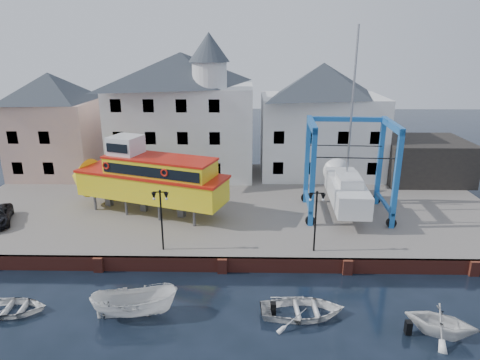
{
  "coord_description": "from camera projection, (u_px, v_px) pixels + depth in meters",
  "views": [
    {
      "loc": [
        1.62,
        -24.34,
        14.23
      ],
      "look_at": [
        1.0,
        7.0,
        4.0
      ],
      "focal_mm": 32.0,
      "sensor_mm": 36.0,
      "label": 1
    }
  ],
  "objects": [
    {
      "name": "travel_lift",
      "position": [
        345.0,
        182.0,
        34.42
      ],
      "size": [
        6.96,
        9.62,
        14.38
      ],
      "rotation": [
        0.0,
        0.0,
        -0.05
      ],
      "color": "#195FA5",
      "rests_on": "hardstanding"
    },
    {
      "name": "hardstanding",
      "position": [
        230.0,
        203.0,
        37.88
      ],
      "size": [
        44.0,
        22.0,
        1.0
      ],
      "primitive_type": "cube",
      "color": "#645E59",
      "rests_on": "ground"
    },
    {
      "name": "lamp_post_left",
      "position": [
        161.0,
        205.0,
        27.5
      ],
      "size": [
        1.12,
        0.32,
        4.2
      ],
      "color": "black",
      "rests_on": "hardstanding"
    },
    {
      "name": "motorboat_c",
      "position": [
        439.0,
        334.0,
        21.75
      ],
      "size": [
        4.36,
        4.13,
        1.81
      ],
      "primitive_type": "imported",
      "rotation": [
        0.0,
        0.0,
        1.15
      ],
      "color": "white",
      "rests_on": "ground"
    },
    {
      "name": "motorboat_a",
      "position": [
        136.0,
        316.0,
        23.23
      ],
      "size": [
        4.84,
        2.34,
        1.8
      ],
      "primitive_type": "imported",
      "rotation": [
        0.0,
        0.0,
        1.7
      ],
      "color": "white",
      "rests_on": "ground"
    },
    {
      "name": "quay_wall",
      "position": [
        222.0,
        265.0,
        27.52
      ],
      "size": [
        44.0,
        0.47,
        1.0
      ],
      "color": "maroon",
      "rests_on": "ground"
    },
    {
      "name": "building_white_right",
      "position": [
        321.0,
        120.0,
        43.42
      ],
      "size": [
        12.0,
        8.0,
        11.2
      ],
      "color": "silver",
      "rests_on": "hardstanding"
    },
    {
      "name": "ground",
      "position": [
        222.0,
        272.0,
        27.58
      ],
      "size": [
        140.0,
        140.0,
        0.0
      ],
      "primitive_type": "plane",
      "color": "black",
      "rests_on": "ground"
    },
    {
      "name": "shed_dark",
      "position": [
        423.0,
        159.0,
        42.45
      ],
      "size": [
        8.0,
        7.0,
        4.0
      ],
      "primitive_type": "cube",
      "color": "black",
      "rests_on": "hardstanding"
    },
    {
      "name": "tour_boat",
      "position": [
        142.0,
        177.0,
        34.01
      ],
      "size": [
        14.36,
        7.89,
        6.12
      ],
      "rotation": [
        0.0,
        0.0,
        -0.34
      ],
      "color": "#59595E",
      "rests_on": "hardstanding"
    },
    {
      "name": "lamp_post_right",
      "position": [
        316.0,
        206.0,
        27.31
      ],
      "size": [
        1.12,
        0.32,
        4.2
      ],
      "color": "black",
      "rests_on": "hardstanding"
    },
    {
      "name": "motorboat_d",
      "position": [
        12.0,
        312.0,
        23.51
      ],
      "size": [
        3.96,
        2.95,
        0.78
      ],
      "primitive_type": "imported",
      "rotation": [
        0.0,
        0.0,
        1.64
      ],
      "color": "white",
      "rests_on": "ground"
    },
    {
      "name": "building_pink",
      "position": [
        54.0,
        125.0,
        43.11
      ],
      "size": [
        8.0,
        7.0,
        10.3
      ],
      "color": "#D9A990",
      "rests_on": "hardstanding"
    },
    {
      "name": "motorboat_b",
      "position": [
        302.0,
        315.0,
        23.28
      ],
      "size": [
        4.72,
        3.47,
        0.95
      ],
      "primitive_type": "imported",
      "rotation": [
        0.0,
        0.0,
        1.62
      ],
      "color": "white",
      "rests_on": "ground"
    },
    {
      "name": "building_white_main",
      "position": [
        184.0,
        113.0,
        42.87
      ],
      "size": [
        14.0,
        8.3,
        14.0
      ],
      "color": "silver",
      "rests_on": "hardstanding"
    }
  ]
}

